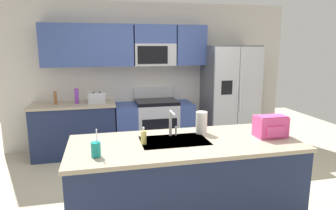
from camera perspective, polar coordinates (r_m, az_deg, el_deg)
The scene contains 14 objects.
ground_plane at distance 3.86m, azimuth 2.64°, elevation -17.24°, with size 9.00×9.00×0.00m, color beige.
kitchen_wall_unit at distance 5.41m, azimuth -4.70°, elevation 7.38°, with size 5.20×0.43×2.60m.
back_counter at distance 5.26m, azimuth -17.52°, elevation -4.53°, with size 1.37×0.63×0.90m.
range_oven at distance 5.33m, azimuth -2.63°, elevation -3.90°, with size 1.36×0.61×1.10m.
refrigerator at distance 5.58m, azimuth 11.74°, elevation 1.63°, with size 0.90×0.76×1.85m.
island_counter at distance 3.17m, azimuth 3.22°, elevation -14.69°, with size 2.30×0.97×0.90m.
toaster at distance 5.08m, azimuth -13.54°, elevation 1.36°, with size 0.28×0.16×0.18m.
pepper_mill at distance 5.18m, azimuth -20.89°, elevation 1.29°, with size 0.05×0.05×0.21m, color brown.
bottle_purple at distance 5.13m, azimuth -17.19°, elevation 1.67°, with size 0.07×0.07×0.25m, color purple.
sink_faucet at distance 3.11m, azimuth 0.70°, elevation -3.12°, with size 0.09×0.21×0.28m.
drink_cup_teal at distance 2.66m, azimuth -13.72°, elevation -8.29°, with size 0.08×0.08×0.25m.
soap_dispenser at distance 2.91m, azimuth -4.72°, elevation -6.23°, with size 0.06×0.06×0.17m.
paper_towel_roll at distance 3.26m, azimuth 6.47°, elevation -3.38°, with size 0.12×0.12×0.24m, color white.
backpack at distance 3.30m, azimuth 19.20°, elevation -3.82°, with size 0.32×0.22×0.23m.
Camera 1 is at (-0.93, -3.26, 1.85)m, focal length 31.63 mm.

